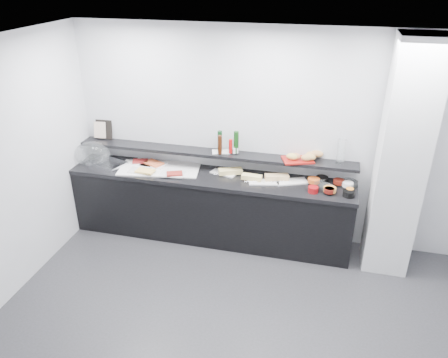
% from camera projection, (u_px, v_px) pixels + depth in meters
% --- Properties ---
extents(ground, '(5.00, 5.00, 0.00)m').
position_uv_depth(ground, '(233.00, 339.00, 4.26)').
color(ground, '#2D2D30').
rests_on(ground, ground).
extents(back_wall, '(5.00, 0.02, 2.70)m').
position_uv_depth(back_wall, '(270.00, 138.00, 5.40)').
color(back_wall, silver).
rests_on(back_wall, ground).
extents(ceiling, '(5.00, 5.00, 0.00)m').
position_uv_depth(ceiling, '(236.00, 58.00, 3.06)').
color(ceiling, white).
rests_on(ceiling, back_wall).
extents(column, '(0.50, 0.50, 2.70)m').
position_uv_depth(column, '(401.00, 162.00, 4.77)').
color(column, silver).
rests_on(column, ground).
extents(buffet_cabinet, '(3.60, 0.60, 0.85)m').
position_uv_depth(buffet_cabinet, '(210.00, 208.00, 5.70)').
color(buffet_cabinet, black).
rests_on(buffet_cabinet, ground).
extents(counter_top, '(3.62, 0.62, 0.05)m').
position_uv_depth(counter_top, '(210.00, 177.00, 5.50)').
color(counter_top, black).
rests_on(counter_top, buffet_cabinet).
extents(wall_shelf, '(3.60, 0.25, 0.04)m').
position_uv_depth(wall_shelf, '(213.00, 153.00, 5.54)').
color(wall_shelf, black).
rests_on(wall_shelf, back_wall).
extents(cloche_base, '(0.53, 0.44, 0.04)m').
position_uv_depth(cloche_base, '(108.00, 163.00, 5.77)').
color(cloche_base, silver).
rests_on(cloche_base, counter_top).
extents(cloche_dome, '(0.55, 0.46, 0.34)m').
position_uv_depth(cloche_dome, '(92.00, 154.00, 5.79)').
color(cloche_dome, white).
rests_on(cloche_dome, cloche_base).
extents(linen_runner, '(1.09, 0.64, 0.01)m').
position_uv_depth(linen_runner, '(159.00, 169.00, 5.66)').
color(linen_runner, white).
rests_on(linen_runner, counter_top).
extents(platter_meat_a, '(0.33, 0.25, 0.01)m').
position_uv_depth(platter_meat_a, '(144.00, 163.00, 5.78)').
color(platter_meat_a, white).
rests_on(platter_meat_a, linen_runner).
extents(food_meat_a, '(0.23, 0.18, 0.02)m').
position_uv_depth(food_meat_a, '(140.00, 161.00, 5.79)').
color(food_meat_a, maroon).
rests_on(food_meat_a, platter_meat_a).
extents(platter_salmon, '(0.35, 0.25, 0.01)m').
position_uv_depth(platter_salmon, '(154.00, 164.00, 5.74)').
color(platter_salmon, white).
rests_on(platter_salmon, linen_runner).
extents(food_salmon, '(0.28, 0.24, 0.02)m').
position_uv_depth(food_salmon, '(154.00, 163.00, 5.73)').
color(food_salmon, '#E75C2F').
rests_on(food_salmon, platter_salmon).
extents(platter_cheese, '(0.28, 0.19, 0.01)m').
position_uv_depth(platter_cheese, '(140.00, 171.00, 5.56)').
color(platter_cheese, silver).
rests_on(platter_cheese, linen_runner).
extents(food_cheese, '(0.24, 0.17, 0.02)m').
position_uv_depth(food_cheese, '(145.00, 171.00, 5.51)').
color(food_cheese, '#FFCC63').
rests_on(food_cheese, platter_cheese).
extents(platter_meat_b, '(0.32, 0.23, 0.01)m').
position_uv_depth(platter_meat_b, '(172.00, 174.00, 5.48)').
color(platter_meat_b, white).
rests_on(platter_meat_b, linen_runner).
extents(food_meat_b, '(0.23, 0.19, 0.02)m').
position_uv_depth(food_meat_b, '(174.00, 174.00, 5.44)').
color(food_meat_b, maroon).
rests_on(food_meat_b, platter_meat_b).
extents(sandwich_plate_left, '(0.35, 0.23, 0.01)m').
position_uv_depth(sandwich_plate_left, '(223.00, 173.00, 5.53)').
color(sandwich_plate_left, silver).
rests_on(sandwich_plate_left, counter_top).
extents(sandwich_food_left, '(0.32, 0.22, 0.06)m').
position_uv_depth(sandwich_food_left, '(230.00, 171.00, 5.50)').
color(sandwich_food_left, '#DEC674').
rests_on(sandwich_food_left, sandwich_plate_left).
extents(tongs_left, '(0.15, 0.08, 0.01)m').
position_uv_depth(tongs_left, '(220.00, 174.00, 5.49)').
color(tongs_left, '#B2B6B9').
rests_on(tongs_left, sandwich_plate_left).
extents(sandwich_plate_mid, '(0.39, 0.23, 0.01)m').
position_uv_depth(sandwich_plate_mid, '(264.00, 182.00, 5.30)').
color(sandwich_plate_mid, silver).
rests_on(sandwich_plate_mid, counter_top).
extents(sandwich_food_mid, '(0.25, 0.11, 0.06)m').
position_uv_depth(sandwich_food_mid, '(252.00, 177.00, 5.34)').
color(sandwich_food_mid, '#E2C576').
rests_on(sandwich_food_mid, sandwich_plate_mid).
extents(tongs_mid, '(0.16, 0.05, 0.01)m').
position_uv_depth(tongs_mid, '(251.00, 182.00, 5.29)').
color(tongs_mid, silver).
rests_on(tongs_mid, sandwich_plate_mid).
extents(sandwich_plate_right, '(0.41, 0.30, 0.01)m').
position_uv_depth(sandwich_plate_right, '(291.00, 182.00, 5.32)').
color(sandwich_plate_right, white).
rests_on(sandwich_plate_right, counter_top).
extents(sandwich_food_right, '(0.31, 0.19, 0.06)m').
position_uv_depth(sandwich_food_right, '(277.00, 177.00, 5.35)').
color(sandwich_food_right, tan).
rests_on(sandwich_food_right, sandwich_plate_right).
extents(tongs_right, '(0.15, 0.07, 0.01)m').
position_uv_depth(tongs_right, '(277.00, 181.00, 5.30)').
color(tongs_right, silver).
rests_on(tongs_right, sandwich_plate_right).
extents(bowl_glass_fruit, '(0.17, 0.17, 0.07)m').
position_uv_depth(bowl_glass_fruit, '(318.00, 182.00, 5.25)').
color(bowl_glass_fruit, white).
rests_on(bowl_glass_fruit, counter_top).
extents(fill_glass_fruit, '(0.17, 0.17, 0.05)m').
position_uv_depth(fill_glass_fruit, '(314.00, 180.00, 5.26)').
color(fill_glass_fruit, '#DB5B1D').
rests_on(fill_glass_fruit, bowl_glass_fruit).
extents(bowl_black_jam, '(0.19, 0.19, 0.07)m').
position_uv_depth(bowl_black_jam, '(322.00, 179.00, 5.31)').
color(bowl_black_jam, black).
rests_on(bowl_black_jam, counter_top).
extents(fill_black_jam, '(0.15, 0.15, 0.05)m').
position_uv_depth(fill_black_jam, '(339.00, 182.00, 5.23)').
color(fill_black_jam, '#63180E').
rests_on(fill_black_jam, bowl_black_jam).
extents(bowl_glass_cream, '(0.22, 0.22, 0.07)m').
position_uv_depth(bowl_glass_cream, '(349.00, 184.00, 5.21)').
color(bowl_glass_cream, white).
rests_on(bowl_glass_cream, counter_top).
extents(fill_glass_cream, '(0.14, 0.14, 0.05)m').
position_uv_depth(fill_glass_cream, '(348.00, 184.00, 5.17)').
color(fill_glass_cream, white).
rests_on(fill_glass_cream, bowl_glass_cream).
extents(bowl_red_jam, '(0.15, 0.15, 0.07)m').
position_uv_depth(bowl_red_jam, '(313.00, 190.00, 5.07)').
color(bowl_red_jam, maroon).
rests_on(bowl_red_jam, counter_top).
extents(fill_red_jam, '(0.15, 0.15, 0.05)m').
position_uv_depth(fill_red_jam, '(329.00, 190.00, 5.03)').
color(fill_red_jam, '#5E120D').
rests_on(fill_red_jam, bowl_red_jam).
extents(bowl_glass_salmon, '(0.21, 0.21, 0.07)m').
position_uv_depth(bowl_glass_salmon, '(325.00, 188.00, 5.11)').
color(bowl_glass_salmon, silver).
rests_on(bowl_glass_salmon, counter_top).
extents(fill_glass_salmon, '(0.15, 0.15, 0.05)m').
position_uv_depth(fill_glass_salmon, '(330.00, 189.00, 5.05)').
color(fill_glass_salmon, orange).
rests_on(fill_glass_salmon, bowl_glass_salmon).
extents(bowl_black_fruit, '(0.17, 0.17, 0.07)m').
position_uv_depth(bowl_black_fruit, '(349.00, 193.00, 4.99)').
color(bowl_black_fruit, black).
rests_on(bowl_black_fruit, counter_top).
extents(fill_black_fruit, '(0.09, 0.09, 0.05)m').
position_uv_depth(fill_black_fruit, '(350.00, 190.00, 5.03)').
color(fill_black_fruit, orange).
rests_on(fill_black_fruit, bowl_black_fruit).
extents(framed_print, '(0.23, 0.09, 0.26)m').
position_uv_depth(framed_print, '(104.00, 129.00, 5.90)').
color(framed_print, black).
rests_on(framed_print, wall_shelf).
extents(print_art, '(0.17, 0.07, 0.22)m').
position_uv_depth(print_art, '(100.00, 130.00, 5.88)').
color(print_art, '#D5AC9A').
rests_on(print_art, framed_print).
extents(condiment_tray, '(0.26, 0.20, 0.01)m').
position_uv_depth(condiment_tray, '(221.00, 152.00, 5.52)').
color(condiment_tray, white).
rests_on(condiment_tray, wall_shelf).
extents(bottle_green_a, '(0.08, 0.08, 0.26)m').
position_uv_depth(bottle_green_a, '(220.00, 141.00, 5.49)').
color(bottle_green_a, black).
rests_on(bottle_green_a, condiment_tray).
extents(bottle_brown, '(0.06, 0.06, 0.24)m').
position_uv_depth(bottle_brown, '(220.00, 145.00, 5.40)').
color(bottle_brown, '#331609').
rests_on(bottle_brown, condiment_tray).
extents(bottle_green_b, '(0.08, 0.08, 0.28)m').
position_uv_depth(bottle_green_b, '(236.00, 142.00, 5.42)').
color(bottle_green_b, '#0F3710').
rests_on(bottle_green_b, condiment_tray).
extents(bottle_hot, '(0.05, 0.05, 0.18)m').
position_uv_depth(bottle_hot, '(231.00, 146.00, 5.43)').
color(bottle_hot, red).
rests_on(bottle_hot, condiment_tray).
extents(shaker_salt, '(0.03, 0.03, 0.07)m').
position_uv_depth(shaker_salt, '(237.00, 151.00, 5.45)').
color(shaker_salt, silver).
rests_on(shaker_salt, condiment_tray).
extents(shaker_pepper, '(0.04, 0.04, 0.07)m').
position_uv_depth(shaker_pepper, '(234.00, 151.00, 5.44)').
color(shaker_pepper, white).
rests_on(shaker_pepper, condiment_tray).
extents(bread_tray, '(0.42, 0.36, 0.02)m').
position_uv_depth(bread_tray, '(298.00, 160.00, 5.28)').
color(bread_tray, maroon).
rests_on(bread_tray, wall_shelf).
extents(bread_roll_n, '(0.13, 0.10, 0.08)m').
position_uv_depth(bread_roll_n, '(311.00, 155.00, 5.29)').
color(bread_roll_n, '#B47D44').
rests_on(bread_roll_n, bread_tray).
extents(bread_roll_ne, '(0.17, 0.11, 0.08)m').
position_uv_depth(bread_roll_ne, '(317.00, 154.00, 5.32)').
color(bread_roll_ne, '#AD7742').
rests_on(bread_roll_ne, bread_tray).
extents(bread_roll_sw, '(0.13, 0.09, 0.08)m').
position_uv_depth(bread_roll_sw, '(296.00, 156.00, 5.25)').
color(bread_roll_sw, '#AF6C43').
rests_on(bread_roll_sw, bread_tray).
extents(bread_roll_s, '(0.16, 0.11, 0.08)m').
position_uv_depth(bread_roll_s, '(292.00, 157.00, 5.25)').
color(bread_roll_s, gold).
rests_on(bread_roll_s, bread_tray).
extents(bread_roll_se, '(0.14, 0.09, 0.08)m').
position_uv_depth(bread_roll_se, '(306.00, 158.00, 5.21)').
color(bread_roll_se, '#B07C43').
rests_on(bread_roll_se, bread_tray).
extents(bread_roll_mide, '(0.16, 0.12, 0.08)m').
position_uv_depth(bread_roll_mide, '(310.00, 157.00, 5.23)').
color(bread_roll_mide, '#B38744').
rests_on(bread_roll_mide, bread_tray).
extents(carafe, '(0.13, 0.13, 0.30)m').
position_uv_depth(carafe, '(341.00, 151.00, 5.16)').
color(carafe, white).
rests_on(carafe, wall_shelf).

